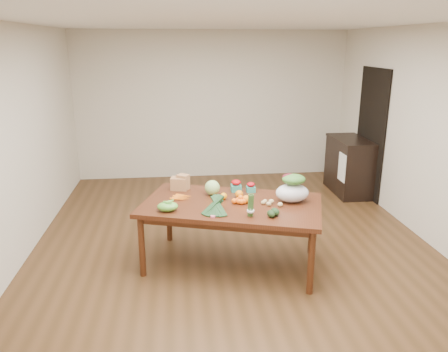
{
  "coord_description": "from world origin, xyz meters",
  "views": [
    {
      "loc": [
        -0.67,
        -5.1,
        2.47
      ],
      "look_at": [
        -0.11,
        0.0,
        0.9
      ],
      "focal_mm": 35.0,
      "sensor_mm": 36.0,
      "label": 1
    }
  ],
  "objects": [
    {
      "name": "potato_b",
      "position": [
        0.31,
        -0.69,
        0.77
      ],
      "size": [
        0.06,
        0.05,
        0.05
      ],
      "primitive_type": "ellipsoid",
      "color": "tan",
      "rests_on": "dining_table"
    },
    {
      "name": "salad_bag",
      "position": [
        0.6,
        -0.58,
        0.9
      ],
      "size": [
        0.44,
        0.38,
        0.29
      ],
      "primitive_type": null,
      "rotation": [
        0.0,
        0.0,
        -0.31
      ],
      "color": "silver",
      "rests_on": "dining_table"
    },
    {
      "name": "doorway_dark",
      "position": [
        2.48,
        1.6,
        1.05
      ],
      "size": [
        0.02,
        1.0,
        2.1
      ],
      "primitive_type": "cube",
      "color": "black",
      "rests_on": "floor"
    },
    {
      "name": "dining_table",
      "position": [
        -0.08,
        -0.55,
        0.38
      ],
      "size": [
        2.21,
        1.64,
        0.75
      ],
      "primitive_type": "cube",
      "rotation": [
        0.0,
        0.0,
        -0.31
      ],
      "color": "#451F10",
      "rests_on": "floor"
    },
    {
      "name": "strawberry_basket_a",
      "position": [
        0.02,
        -0.15,
        0.81
      ],
      "size": [
        0.15,
        0.15,
        0.11
      ],
      "primitive_type": null,
      "rotation": [
        0.0,
        0.0,
        -0.31
      ],
      "color": "red",
      "rests_on": "dining_table"
    },
    {
      "name": "floor",
      "position": [
        0.0,
        0.0,
        0.0
      ],
      "size": [
        6.0,
        6.0,
        0.0
      ],
      "primitive_type": "plane",
      "color": "#50331B",
      "rests_on": "ground"
    },
    {
      "name": "kale_bunch",
      "position": [
        -0.3,
        -0.85,
        0.83
      ],
      "size": [
        0.43,
        0.48,
        0.16
      ],
      "primitive_type": null,
      "rotation": [
        0.0,
        0.0,
        -0.31
      ],
      "color": "black",
      "rests_on": "dining_table"
    },
    {
      "name": "orange_c",
      "position": [
        0.08,
        -0.57,
        0.8
      ],
      "size": [
        0.09,
        0.09,
        0.09
      ],
      "primitive_type": "sphere",
      "color": "#FF9A0F",
      "rests_on": "dining_table"
    },
    {
      "name": "orange_b",
      "position": [
        0.03,
        -0.39,
        0.8
      ],
      "size": [
        0.09,
        0.09,
        0.09
      ],
      "primitive_type": "sphere",
      "color": "#FBA50F",
      "rests_on": "dining_table"
    },
    {
      "name": "carrots",
      "position": [
        -0.64,
        -0.34,
        0.76
      ],
      "size": [
        0.27,
        0.25,
        0.03
      ],
      "primitive_type": null,
      "rotation": [
        0.0,
        0.0,
        -0.31
      ],
      "color": "orange",
      "rests_on": "dining_table"
    },
    {
      "name": "room_walls",
      "position": [
        0.0,
        0.0,
        1.35
      ],
      "size": [
        5.02,
        6.02,
        2.7
      ],
      "color": "beige",
      "rests_on": "floor"
    },
    {
      "name": "orange_a",
      "position": [
        -0.16,
        -0.43,
        0.79
      ],
      "size": [
        0.08,
        0.08,
        0.08
      ],
      "primitive_type": "sphere",
      "color": "#FF9C0F",
      "rests_on": "dining_table"
    },
    {
      "name": "dish_towel",
      "position": [
        1.96,
        1.4,
        0.55
      ],
      "size": [
        0.02,
        0.28,
        0.45
      ],
      "primitive_type": "cube",
      "color": "white",
      "rests_on": "cabinet"
    },
    {
      "name": "cabinet",
      "position": [
        2.22,
        1.75,
        0.47
      ],
      "size": [
        0.52,
        1.02,
        0.94
      ],
      "primitive_type": "cube",
      "color": "black",
      "rests_on": "floor"
    },
    {
      "name": "mandarin_cluster",
      "position": [
        0.02,
        -0.57,
        0.8
      ],
      "size": [
        0.23,
        0.23,
        0.1
      ],
      "primitive_type": null,
      "rotation": [
        0.0,
        0.0,
        -0.31
      ],
      "color": "orange",
      "rests_on": "dining_table"
    },
    {
      "name": "avocado_a",
      "position": [
        0.27,
        -1.01,
        0.79
      ],
      "size": [
        0.1,
        0.13,
        0.07
      ],
      "primitive_type": "ellipsoid",
      "rotation": [
        0.0,
        0.0,
        0.3
      ],
      "color": "black",
      "rests_on": "dining_table"
    },
    {
      "name": "potato_d",
      "position": [
        0.29,
        -0.59,
        0.77
      ],
      "size": [
        0.05,
        0.04,
        0.04
      ],
      "primitive_type": "ellipsoid",
      "color": "tan",
      "rests_on": "dining_table"
    },
    {
      "name": "paper_bag",
      "position": [
        -0.66,
        -0.02,
        0.84
      ],
      "size": [
        0.32,
        0.29,
        0.19
      ],
      "primitive_type": null,
      "rotation": [
        0.0,
        0.0,
        -0.31
      ],
      "color": "#A36649",
      "rests_on": "dining_table"
    },
    {
      "name": "snap_pea_bag",
      "position": [
        -0.79,
        -0.71,
        0.8
      ],
      "size": [
        0.22,
        0.17,
        0.1
      ],
      "primitive_type": "ellipsoid",
      "color": "#72B73E",
      "rests_on": "dining_table"
    },
    {
      "name": "strawberry_basket_b",
      "position": [
        0.2,
        -0.19,
        0.8
      ],
      "size": [
        0.13,
        0.13,
        0.09
      ],
      "primitive_type": null,
      "rotation": [
        0.0,
        0.0,
        -0.31
      ],
      "color": "#B70C1B",
      "rests_on": "dining_table"
    },
    {
      "name": "asparagus_bundle",
      "position": [
        0.06,
        -0.97,
        0.88
      ],
      "size": [
        0.11,
        0.14,
        0.26
      ],
      "primitive_type": null,
      "rotation": [
        0.15,
        0.0,
        -0.31
      ],
      "color": "#3F6C31",
      "rests_on": "dining_table"
    },
    {
      "name": "potato_a",
      "position": [
        0.26,
        -0.63,
        0.77
      ],
      "size": [
        0.05,
        0.05,
        0.05
      ],
      "primitive_type": "ellipsoid",
      "color": "tan",
      "rests_on": "dining_table"
    },
    {
      "name": "potato_e",
      "position": [
        0.43,
        -0.72,
        0.78
      ],
      "size": [
        0.06,
        0.05,
        0.05
      ],
      "primitive_type": "ellipsoid",
      "color": "#D7BA7C",
      "rests_on": "dining_table"
    },
    {
      "name": "cabbage",
      "position": [
        -0.27,
        -0.25,
        0.84
      ],
      "size": [
        0.18,
        0.18,
        0.18
      ],
      "primitive_type": "sphere",
      "color": "#98D078",
      "rests_on": "dining_table"
    },
    {
      "name": "avocado_b",
      "position": [
        0.32,
        -0.96,
        0.79
      ],
      "size": [
        0.11,
        0.14,
        0.08
      ],
      "primitive_type": "ellipsoid",
      "rotation": [
        0.0,
        0.0,
        0.3
      ],
      "color": "black",
      "rests_on": "dining_table"
    },
    {
      "name": "ceiling",
      "position": [
        0.0,
        0.0,
        2.7
      ],
      "size": [
        5.0,
        6.0,
        0.02
      ],
      "primitive_type": "cube",
      "color": "white",
      "rests_on": "room_walls"
    },
    {
      "name": "potato_c",
      "position": [
        0.36,
        -0.62,
        0.78
      ],
      "size": [
        0.06,
        0.05,
        0.05
      ],
      "primitive_type": "ellipsoid",
      "color": "tan",
      "rests_on": "dining_table"
    }
  ]
}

